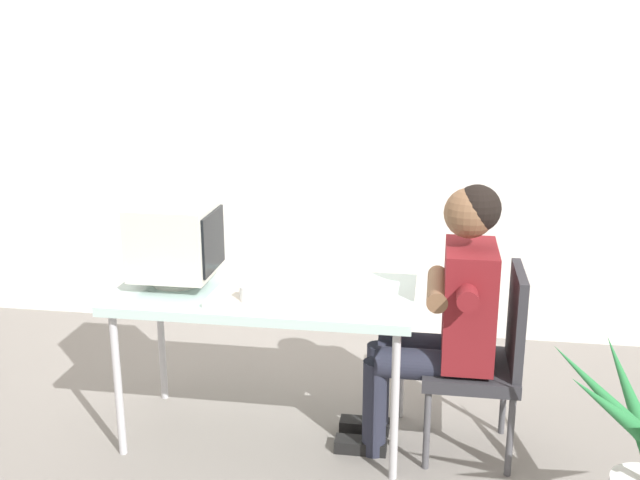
% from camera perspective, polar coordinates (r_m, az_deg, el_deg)
% --- Properties ---
extents(ground_plane, '(12.00, 12.00, 0.00)m').
position_cam_1_polar(ground_plane, '(3.71, -4.06, -14.68)').
color(ground_plane, gray).
extents(wall_back, '(8.00, 0.10, 3.00)m').
position_cam_1_polar(wall_back, '(4.54, 3.35, 11.06)').
color(wall_back, silver).
rests_on(wall_back, ground_plane).
extents(desk, '(1.36, 0.66, 0.74)m').
position_cam_1_polar(desk, '(3.41, -4.29, -4.72)').
color(desk, '#B7B7BC').
rests_on(desk, ground_plane).
extents(crt_monitor, '(0.37, 0.36, 0.38)m').
position_cam_1_polar(crt_monitor, '(3.46, -11.09, -0.03)').
color(crt_monitor, silver).
rests_on(crt_monitor, desk).
extents(keyboard, '(0.19, 0.46, 0.03)m').
position_cam_1_polar(keyboard, '(3.38, -6.40, -3.72)').
color(keyboard, silver).
rests_on(keyboard, desk).
extents(office_chair, '(0.42, 0.42, 0.89)m').
position_cam_1_polar(office_chair, '(3.42, 12.70, -8.65)').
color(office_chair, '#4C4C51').
rests_on(office_chair, ground_plane).
extents(person_seated, '(0.69, 0.58, 1.26)m').
position_cam_1_polar(person_seated, '(3.33, 9.76, -5.27)').
color(person_seated, maroon).
rests_on(person_seated, ground_plane).
extents(desk_mug, '(0.07, 0.08, 0.09)m').
position_cam_1_polar(desk_mug, '(3.19, -5.55, -4.32)').
color(desk_mug, white).
rests_on(desk_mug, desk).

